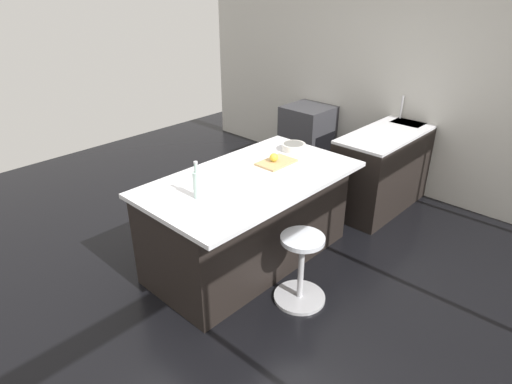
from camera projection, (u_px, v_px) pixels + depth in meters
ground_plane at (236, 256)px, 4.30m from camera, size 7.70×7.70×0.00m
interior_partition_left at (385, 72)px, 5.36m from camera, size 0.12×5.92×2.84m
sink_cabinet at (396, 161)px, 5.27m from camera, size 2.00×0.60×1.20m
oven_range at (307, 138)px, 6.11m from camera, size 0.60×0.61×0.89m
kitchen_island at (248, 218)px, 4.08m from camera, size 1.98×1.12×0.89m
stool_by_window at (301, 271)px, 3.61m from camera, size 0.44×0.44×0.62m
cutting_board at (276, 162)px, 4.12m from camera, size 0.36×0.24×0.02m
apple_yellow at (274, 157)px, 4.10m from camera, size 0.08×0.08×0.08m
water_bottle at (197, 184)px, 3.44m from camera, size 0.06×0.06×0.31m
fruit_bowl at (294, 147)px, 4.41m from camera, size 0.25×0.25×0.07m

